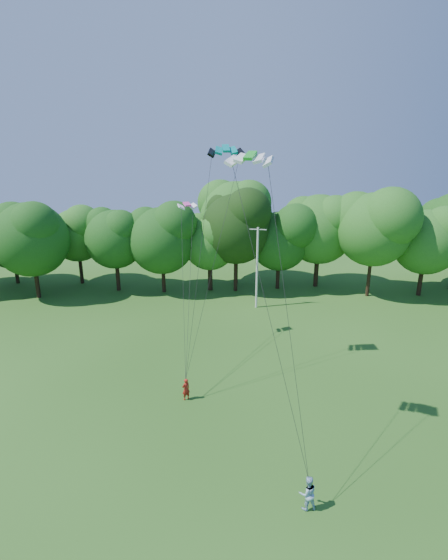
{
  "coord_description": "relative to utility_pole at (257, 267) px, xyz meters",
  "views": [
    {
      "loc": [
        -0.86,
        -14.08,
        17.34
      ],
      "look_at": [
        -0.26,
        13.0,
        8.55
      ],
      "focal_mm": 28.0,
      "sensor_mm": 36.0,
      "label": 1
    }
  ],
  "objects": [
    {
      "name": "kite_teal",
      "position": [
        -3.6,
        -12.26,
        12.21
      ],
      "size": [
        2.54,
        1.25,
        0.54
      ],
      "rotation": [
        0.0,
        0.0,
        0.06
      ],
      "color": "#048584",
      "rests_on": "ground"
    },
    {
      "name": "kite_pink",
      "position": [
        -6.68,
        -7.65,
        7.72
      ],
      "size": [
        1.73,
        1.29,
        0.3
      ],
      "rotation": [
        0.0,
        0.0,
        0.39
      ],
      "color": "#F744AD",
      "rests_on": "ground"
    },
    {
      "name": "utility_pole",
      "position": [
        0.0,
        0.0,
        0.0
      ],
      "size": [
        1.73,
        0.44,
        8.74
      ],
      "rotation": [
        0.0,
        0.0,
        -0.21
      ],
      "color": "silver",
      "rests_on": "ground"
    },
    {
      "name": "kite_flyer_left",
      "position": [
        -6.49,
        -17.33,
        -3.67
      ],
      "size": [
        0.7,
        0.65,
        1.61
      ],
      "primitive_type": "imported",
      "rotation": [
        0.0,
        0.0,
        3.74
      ],
      "color": "#A71E15",
      "rests_on": "ground"
    },
    {
      "name": "tree_back_center",
      "position": [
        -1.96,
        5.5,
        3.58
      ],
      "size": [
        8.87,
        8.87,
        12.9
      ],
      "color": "#341F14",
      "rests_on": "ground"
    },
    {
      "name": "kite_green",
      "position": [
        -2.63,
        -21.34,
        12.06
      ],
      "size": [
        2.54,
        1.79,
        0.45
      ],
      "rotation": [
        0.0,
        0.0,
        -0.36
      ],
      "color": "green",
      "rests_on": "ground"
    },
    {
      "name": "kite_flyer_right",
      "position": [
        0.02,
        -26.91,
        -3.56
      ],
      "size": [
        1.0,
        0.83,
        1.85
      ],
      "primitive_type": "imported",
      "rotation": [
        0.0,
        0.0,
        3.3
      ],
      "color": "#A1C5E0",
      "rests_on": "ground"
    }
  ]
}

